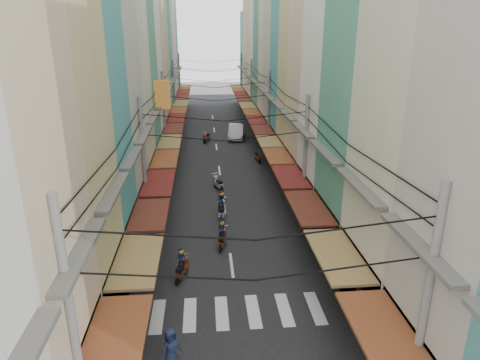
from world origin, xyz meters
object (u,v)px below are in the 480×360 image
white_car (236,138)px  traffic_sign (353,255)px  market_umbrella (381,292)px  bicycle (340,271)px

white_car → traffic_sign: bearing=-77.6°
white_car → market_umbrella: 33.62m
white_car → bicycle: 28.81m
market_umbrella → traffic_sign: traffic_sign is taller
white_car → market_umbrella: size_ratio=2.50×
bicycle → traffic_sign: bearing=-160.5°
market_umbrella → bicycle: bearing=90.4°
white_car → traffic_sign: (3.06, -30.49, 1.99)m
white_car → traffic_sign: size_ratio=1.99×
bicycle → market_umbrella: bearing=-156.0°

